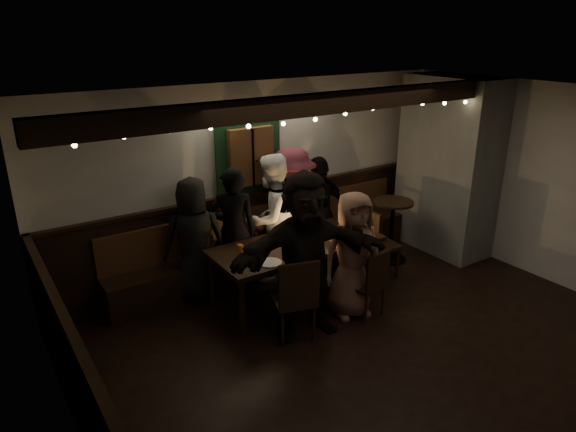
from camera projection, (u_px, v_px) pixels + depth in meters
room at (371, 201)px, 6.80m from camera, size 6.02×5.01×2.62m
dining_table at (297, 248)px, 6.29m from camera, size 2.13×0.91×0.92m
chair_near_left at (296, 295)px, 5.48m from camera, size 0.55×0.55×0.98m
chair_near_right at (371, 281)px, 5.94m from camera, size 0.44×0.44×0.85m
chair_end at (374, 239)px, 6.88m from camera, size 0.48×0.48×1.00m
high_top at (392, 223)px, 7.41m from camera, size 0.57×0.57×0.91m
person_a at (194, 240)px, 6.27m from camera, size 0.89×0.72×1.58m
person_b at (233, 231)px, 6.45m from camera, size 0.72×0.62×1.66m
person_c at (271, 218)px, 6.76m from camera, size 0.98×0.85×1.74m
person_d at (292, 210)px, 7.04m from camera, size 1.15×0.68×1.75m
person_e at (319, 213)px, 7.16m from camera, size 0.99×0.53×1.61m
person_f at (305, 255)px, 5.51m from camera, size 1.82×0.92×1.88m
person_g at (353, 255)px, 5.93m from camera, size 0.83×0.63×1.53m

